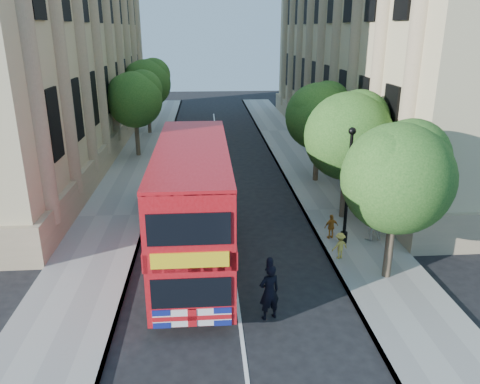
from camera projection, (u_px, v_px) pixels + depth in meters
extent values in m
plane|color=black|center=(241.00, 333.00, 14.71)|extent=(120.00, 120.00, 0.00)
cube|color=gray|center=(336.00, 210.00, 24.51)|extent=(3.50, 80.00, 0.12)
cube|color=gray|center=(113.00, 216.00, 23.70)|extent=(3.50, 80.00, 0.12)
cube|color=tan|center=(399.00, 29.00, 35.29)|extent=(12.00, 38.00, 18.00)
cube|color=tan|center=(23.00, 29.00, 33.34)|extent=(12.00, 38.00, 18.00)
cylinder|color=#473828|center=(390.00, 245.00, 17.47)|extent=(0.32, 0.32, 2.86)
sphere|color=#1B4918|center=(397.00, 178.00, 16.61)|extent=(4.00, 4.00, 4.00)
sphere|color=#1B4918|center=(411.00, 157.00, 16.82)|extent=(2.80, 2.80, 2.80)
sphere|color=#1B4918|center=(388.00, 167.00, 16.12)|extent=(2.60, 2.60, 2.60)
cylinder|color=#473828|center=(344.00, 190.00, 23.10)|extent=(0.32, 0.32, 2.99)
sphere|color=#1B4918|center=(348.00, 136.00, 22.20)|extent=(4.20, 4.20, 4.20)
sphere|color=#1B4918|center=(359.00, 120.00, 22.39)|extent=(2.94, 2.94, 2.94)
sphere|color=#1B4918|center=(341.00, 127.00, 21.70)|extent=(2.73, 2.73, 2.73)
cylinder|color=#473828|center=(316.00, 159.00, 28.76)|extent=(0.32, 0.32, 2.90)
sphere|color=#1B4918|center=(319.00, 117.00, 27.88)|extent=(4.00, 4.00, 4.00)
sphere|color=#1B4918|center=(328.00, 104.00, 28.08)|extent=(2.80, 2.80, 2.80)
sphere|color=#1B4918|center=(312.00, 109.00, 27.39)|extent=(2.60, 2.60, 2.60)
cylinder|color=#473828|center=(137.00, 137.00, 34.49)|extent=(0.32, 0.32, 2.99)
sphere|color=#1B4918|center=(135.00, 100.00, 33.59)|extent=(4.00, 4.00, 4.00)
sphere|color=#1B4918|center=(143.00, 89.00, 33.78)|extent=(2.80, 2.80, 2.80)
sphere|color=#1B4918|center=(126.00, 93.00, 33.09)|extent=(2.60, 2.60, 2.60)
cylinder|color=#473828|center=(149.00, 116.00, 41.99)|extent=(0.32, 0.32, 3.17)
sphere|color=#1B4918|center=(147.00, 84.00, 41.04)|extent=(4.20, 4.20, 4.20)
sphere|color=#1B4918|center=(154.00, 75.00, 41.22)|extent=(2.94, 2.94, 2.94)
sphere|color=#1B4918|center=(140.00, 77.00, 40.53)|extent=(2.73, 2.73, 2.73)
cylinder|color=black|center=(344.00, 237.00, 20.59)|extent=(0.30, 0.30, 0.50)
cylinder|color=black|center=(348.00, 189.00, 19.84)|extent=(0.14, 0.14, 5.00)
sphere|color=black|center=(352.00, 131.00, 19.02)|extent=(0.32, 0.32, 0.32)
cube|color=#AF0C12|center=(193.00, 202.00, 18.36)|extent=(2.71, 10.28, 4.27)
cube|color=black|center=(194.00, 224.00, 18.67)|extent=(2.77, 9.63, 0.97)
cube|color=black|center=(192.00, 175.00, 17.99)|extent=(2.77, 9.63, 0.97)
cube|color=yellow|center=(190.00, 260.00, 13.48)|extent=(2.27, 0.08, 0.49)
cylinder|color=black|center=(157.00, 300.00, 15.55)|extent=(0.30, 1.08, 1.08)
cylinder|color=black|center=(230.00, 297.00, 15.73)|extent=(0.30, 1.08, 1.08)
cylinder|color=black|center=(170.00, 219.00, 22.17)|extent=(0.30, 1.08, 1.08)
cylinder|color=black|center=(222.00, 217.00, 22.34)|extent=(0.30, 1.08, 1.08)
cube|color=black|center=(167.00, 193.00, 23.46)|extent=(1.94, 1.76, 1.97)
cube|color=black|center=(165.00, 194.00, 22.63)|extent=(1.69, 0.17, 0.66)
cube|color=black|center=(171.00, 177.00, 25.34)|extent=(2.00, 3.07, 2.34)
cube|color=black|center=(171.00, 200.00, 25.18)|extent=(1.87, 4.56, 0.23)
cylinder|color=black|center=(151.00, 210.00, 23.64)|extent=(0.24, 0.76, 0.75)
cylinder|color=black|center=(185.00, 210.00, 23.69)|extent=(0.24, 0.76, 0.75)
cylinder|color=black|center=(159.00, 190.00, 26.56)|extent=(0.24, 0.76, 0.75)
cylinder|color=black|center=(189.00, 190.00, 26.61)|extent=(0.24, 0.76, 0.75)
imported|color=black|center=(269.00, 292.00, 15.17)|extent=(0.84, 0.69, 1.97)
imported|color=silver|center=(372.00, 220.00, 20.70)|extent=(0.94, 0.77, 1.82)
imported|color=orange|center=(331.00, 227.00, 20.92)|extent=(0.71, 0.43, 1.14)
imported|color=gold|center=(340.00, 246.00, 19.10)|extent=(0.82, 0.64, 1.12)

